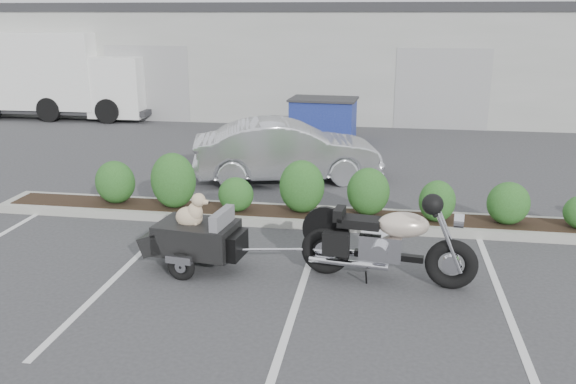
# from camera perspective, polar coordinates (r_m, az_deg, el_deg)

# --- Properties ---
(ground) EXTENTS (90.00, 90.00, 0.00)m
(ground) POSITION_cam_1_polar(r_m,az_deg,el_deg) (9.35, -5.54, -6.76)
(ground) COLOR #38383A
(ground) RESTS_ON ground
(planter_kerb) EXTENTS (12.00, 1.00, 0.15)m
(planter_kerb) POSITION_cam_1_polar(r_m,az_deg,el_deg) (11.17, 2.27, -2.36)
(planter_kerb) COLOR #9E9E93
(planter_kerb) RESTS_ON ground
(building) EXTENTS (26.00, 10.00, 4.00)m
(building) POSITION_cam_1_polar(r_m,az_deg,el_deg) (25.46, 4.22, 12.62)
(building) COLOR #9EA099
(building) RESTS_ON ground
(motorcycle) EXTENTS (2.50, 0.93, 1.44)m
(motorcycle) POSITION_cam_1_polar(r_m,az_deg,el_deg) (8.66, 9.21, -4.75)
(motorcycle) COLOR black
(motorcycle) RESTS_ON ground
(pet_trailer) EXTENTS (2.01, 1.14, 1.19)m
(pet_trailer) POSITION_cam_1_polar(r_m,az_deg,el_deg) (9.12, -8.61, -4.10)
(pet_trailer) COLOR black
(pet_trailer) RESTS_ON ground
(sedan) EXTENTS (4.40, 2.47, 1.37)m
(sedan) POSITION_cam_1_polar(r_m,az_deg,el_deg) (13.74, -0.10, 3.88)
(sedan) COLOR silver
(sedan) RESTS_ON ground
(dumpster) EXTENTS (2.02, 1.45, 1.27)m
(dumpster) POSITION_cam_1_polar(r_m,az_deg,el_deg) (18.15, 3.32, 6.80)
(dumpster) COLOR navy
(dumpster) RESTS_ON ground
(delivery_truck) EXTENTS (6.61, 2.38, 3.02)m
(delivery_truck) POSITION_cam_1_polar(r_m,az_deg,el_deg) (23.70, -20.12, 10.07)
(delivery_truck) COLOR white
(delivery_truck) RESTS_ON ground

